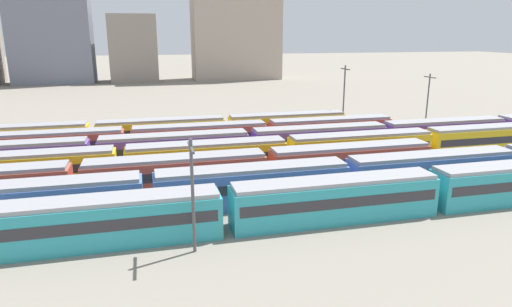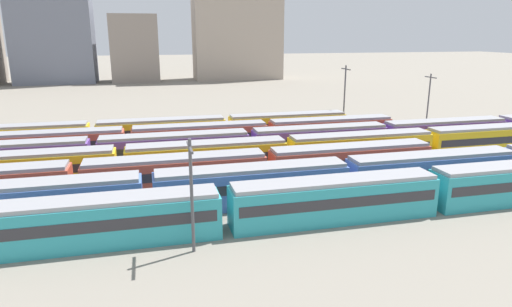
# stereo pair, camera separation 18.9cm
# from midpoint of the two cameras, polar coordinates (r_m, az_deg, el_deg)

# --- Properties ---
(ground_plane) EXTENTS (600.00, 600.00, 0.00)m
(ground_plane) POSITION_cam_midpoint_polar(r_m,az_deg,el_deg) (51.23, -20.77, -3.52)
(ground_plane) COLOR gray
(train_track_1) EXTENTS (93.60, 3.06, 3.75)m
(train_track_1) POSITION_cam_midpoint_polar(r_m,az_deg,el_deg) (49.11, 21.65, -2.06)
(train_track_1) COLOR #4C70BC
(train_track_1) RESTS_ON ground_plane
(train_track_2) EXTENTS (55.80, 3.06, 3.75)m
(train_track_2) POSITION_cam_midpoint_polar(r_m,az_deg,el_deg) (45.33, -10.00, -2.58)
(train_track_2) COLOR #BC4C38
(train_track_2) RESTS_ON ground_plane
(train_track_3) EXTENTS (93.60, 3.06, 3.75)m
(train_track_3) POSITION_cam_midpoint_polar(r_m,az_deg,el_deg) (56.24, 13.31, 0.71)
(train_track_3) COLOR yellow
(train_track_3) RESTS_ON ground_plane
(train_track_4) EXTENTS (93.60, 3.06, 3.75)m
(train_track_4) POSITION_cam_midpoint_polar(r_m,az_deg,el_deg) (59.49, 8.25, 1.74)
(train_track_4) COLOR #6B429E
(train_track_4) RESTS_ON ground_plane
(train_track_5) EXTENTS (55.80, 3.06, 3.75)m
(train_track_5) POSITION_cam_midpoint_polar(r_m,az_deg,el_deg) (60.71, -7.02, 2.05)
(train_track_5) COLOR #BC4C38
(train_track_5) RESTS_ON ground_plane
(train_track_6) EXTENTS (55.80, 3.06, 3.75)m
(train_track_6) POSITION_cam_midpoint_polar(r_m,az_deg,el_deg) (65.42, -11.83, 2.79)
(train_track_6) COLOR yellow
(train_track_6) RESTS_ON ground_plane
(catenary_pole_1) EXTENTS (0.24, 3.20, 8.89)m
(catenary_pole_1) POSITION_cam_midpoint_polar(r_m,az_deg,el_deg) (82.87, 21.30, 6.79)
(catenary_pole_1) COLOR #4C4C51
(catenary_pole_1) RESTS_ON ground_plane
(catenary_pole_2) EXTENTS (0.24, 3.20, 8.51)m
(catenary_pole_2) POSITION_cam_midpoint_polar(r_m,az_deg,el_deg) (31.94, -8.08, -4.66)
(catenary_pole_2) COLOR #4C4C51
(catenary_pole_2) RESTS_ON ground_plane
(catenary_pole_3) EXTENTS (0.24, 3.20, 10.56)m
(catenary_pole_3) POSITION_cam_midpoint_polar(r_m,az_deg,el_deg) (74.93, 11.34, 7.41)
(catenary_pole_3) COLOR #4C4C51
(catenary_pole_3) RESTS_ON ground_plane
(distant_building_1) EXTENTS (24.10, 13.14, 50.32)m
(distant_building_1) POSITION_cam_midpoint_polar(r_m,az_deg,el_deg) (158.73, -24.93, 17.27)
(distant_building_1) COLOR slate
(distant_building_1) RESTS_ON ground_plane
(distant_building_2) EXTENTS (15.07, 13.90, 21.54)m
(distant_building_2) POSITION_cam_midpoint_polar(r_m,az_deg,el_deg) (156.18, -15.22, 12.86)
(distant_building_2) COLOR gray
(distant_building_2) RESTS_ON ground_plane
(distant_building_3) EXTENTS (29.81, 13.47, 47.67)m
(distant_building_3) POSITION_cam_midpoint_polar(r_m,az_deg,el_deg) (159.53, -2.45, 18.09)
(distant_building_3) COLOR #A89989
(distant_building_3) RESTS_ON ground_plane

